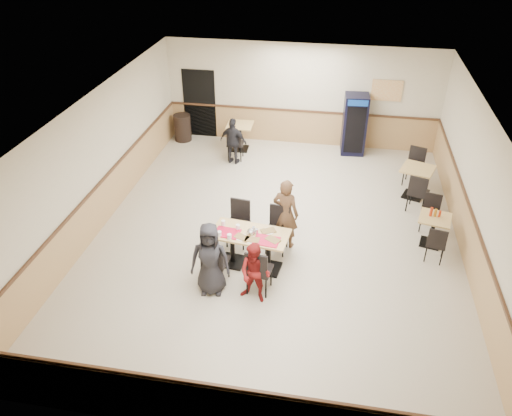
% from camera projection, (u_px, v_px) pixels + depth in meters
% --- Properties ---
extents(ground, '(10.00, 10.00, 0.00)m').
position_uv_depth(ground, '(276.00, 235.00, 11.20)').
color(ground, beige).
rests_on(ground, ground).
extents(room_shell, '(10.00, 10.00, 10.00)m').
position_uv_depth(room_shell, '(359.00, 167.00, 12.75)').
color(room_shell, silver).
rests_on(room_shell, ground).
extents(main_table, '(1.60, 0.94, 0.82)m').
position_uv_depth(main_table, '(250.00, 244.00, 9.99)').
color(main_table, black).
rests_on(main_table, ground).
extents(main_chairs, '(1.55, 1.93, 1.04)m').
position_uv_depth(main_chairs, '(248.00, 245.00, 10.01)').
color(main_chairs, black).
rests_on(main_chairs, ground).
extents(diner_woman_left, '(0.79, 0.57, 1.51)m').
position_uv_depth(diner_woman_left, '(210.00, 259.00, 9.24)').
color(diner_woman_left, black).
rests_on(diner_woman_left, ground).
extents(diner_woman_right, '(0.70, 0.61, 1.25)m').
position_uv_depth(diner_woman_right, '(255.00, 273.00, 9.10)').
color(diner_woman_right, maroon).
rests_on(diner_woman_right, ground).
extents(diner_man_opposite, '(0.66, 0.52, 1.59)m').
position_uv_depth(diner_man_opposite, '(285.00, 213.00, 10.48)').
color(diner_man_opposite, '#533723').
rests_on(diner_man_opposite, ground).
extents(lone_diner, '(0.83, 0.48, 1.33)m').
position_uv_depth(lone_diner, '(233.00, 141.00, 13.84)').
color(lone_diner, black).
rests_on(lone_diner, ground).
extents(tabletop_clutter, '(1.36, 0.69, 0.12)m').
position_uv_depth(tabletop_clutter, '(248.00, 234.00, 9.75)').
color(tabletop_clutter, red).
rests_on(tabletop_clutter, main_table).
extents(side_table_near, '(0.77, 0.77, 0.69)m').
position_uv_depth(side_table_near, '(433.00, 226.00, 10.67)').
color(side_table_near, black).
rests_on(side_table_near, ground).
extents(side_table_near_chair_south, '(0.49, 0.49, 0.87)m').
position_uv_depth(side_table_near_chair_south, '(436.00, 242.00, 10.22)').
color(side_table_near_chair_south, black).
rests_on(side_table_near_chair_south, ground).
extents(side_table_near_chair_north, '(0.49, 0.49, 0.87)m').
position_uv_depth(side_table_near_chair_north, '(430.00, 214.00, 11.14)').
color(side_table_near_chair_north, black).
rests_on(side_table_near_chair_north, ground).
extents(side_table_far, '(0.95, 0.95, 0.80)m').
position_uv_depth(side_table_far, '(416.00, 178.00, 12.34)').
color(side_table_far, black).
rests_on(side_table_far, ground).
extents(side_table_far_chair_south, '(0.60, 0.60, 1.01)m').
position_uv_depth(side_table_far_chair_south, '(419.00, 192.00, 11.82)').
color(side_table_far_chair_south, black).
rests_on(side_table_far_chair_south, ground).
extents(side_table_far_chair_north, '(0.60, 0.60, 1.01)m').
position_uv_depth(side_table_far_chair_north, '(414.00, 167.00, 12.89)').
color(side_table_far_chair_north, black).
rests_on(side_table_far_chair_north, ground).
extents(condiment_caddy, '(0.23, 0.06, 0.20)m').
position_uv_depth(condiment_caddy, '(434.00, 213.00, 10.55)').
color(condiment_caddy, '#BA2A0D').
rests_on(condiment_caddy, side_table_near).
extents(back_table, '(0.77, 0.77, 0.79)m').
position_uv_depth(back_table, '(240.00, 133.00, 14.66)').
color(back_table, black).
rests_on(back_table, ground).
extents(back_table_chair_lone, '(0.48, 0.48, 1.00)m').
position_uv_depth(back_table_chair_lone, '(235.00, 143.00, 14.15)').
color(back_table_chair_lone, black).
rests_on(back_table_chair_lone, ground).
extents(pepsi_cooler, '(0.70, 0.71, 1.75)m').
position_uv_depth(pepsi_cooler, '(354.00, 124.00, 14.32)').
color(pepsi_cooler, black).
rests_on(pepsi_cooler, ground).
extents(trash_bin, '(0.52, 0.52, 0.81)m').
position_uv_depth(trash_bin, '(183.00, 128.00, 15.29)').
color(trash_bin, black).
rests_on(trash_bin, ground).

